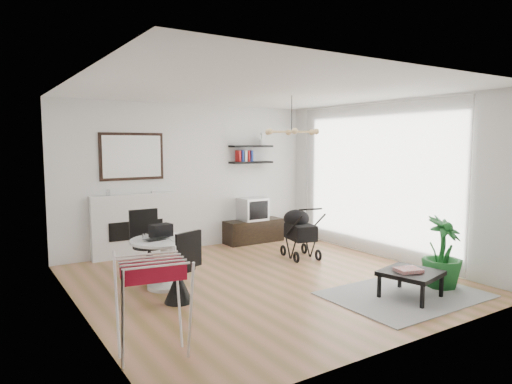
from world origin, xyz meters
TOP-DOWN VIEW (x-y plane):
  - floor at (0.00, 0.00)m, footprint 5.00×5.00m
  - ceiling at (0.00, 0.00)m, footprint 5.00×5.00m
  - wall_back at (0.00, 2.50)m, footprint 5.00×0.00m
  - wall_left at (-2.50, 0.00)m, footprint 0.00×5.00m
  - wall_right at (2.50, 0.00)m, footprint 0.00×5.00m
  - sheer_curtain at (2.40, 0.20)m, footprint 0.04×3.60m
  - fireplace at (-1.10, 2.42)m, footprint 1.50×0.17m
  - shelf_lower at (1.27, 2.37)m, footprint 0.90×0.25m
  - shelf_upper at (1.27, 2.37)m, footprint 0.90×0.25m
  - pendant_lamp at (0.70, 0.30)m, footprint 0.90×0.90m
  - tv_console at (1.27, 2.28)m, footprint 1.21×0.42m
  - crt_tv at (1.24, 2.28)m, footprint 0.51×0.45m
  - dining_table at (-1.32, 0.46)m, footprint 0.93×0.93m
  - laptop at (-1.43, 0.40)m, footprint 0.39×0.30m
  - black_bag at (-1.30, 0.63)m, footprint 0.33×0.24m
  - newspaper at (-1.12, 0.33)m, footprint 0.35×0.30m
  - drinking_glass at (-1.57, 0.56)m, footprint 0.05×0.05m
  - chair_far at (-1.35, 1.03)m, footprint 0.48×0.48m
  - chair_near at (-1.39, -0.19)m, footprint 0.47×0.49m
  - drying_rack at (-2.18, -1.43)m, footprint 0.72×0.68m
  - stroller at (1.28, 0.83)m, footprint 0.60×0.81m
  - rug at (1.19, -1.52)m, footprint 1.99×1.44m
  - coffee_table at (1.16, -1.63)m, footprint 0.80×0.80m
  - magazines at (1.11, -1.63)m, footprint 0.36×0.31m
  - potted_plant at (1.87, -1.58)m, footprint 0.65×0.65m

SIDE VIEW (x-z plane):
  - floor at x=0.00m, z-range 0.00..0.00m
  - rug at x=1.19m, z-range 0.00..0.01m
  - tv_console at x=1.27m, z-range 0.00..0.45m
  - chair_near at x=-1.39m, z-range -0.17..0.75m
  - coffee_table at x=1.16m, z-range 0.14..0.48m
  - chair_far at x=-1.35m, z-range -0.18..0.81m
  - magazines at x=1.11m, z-range 0.35..0.40m
  - stroller at x=1.28m, z-range -0.07..0.86m
  - dining_table at x=-1.32m, z-range 0.11..0.79m
  - potted_plant at x=1.87m, z-range 0.00..0.98m
  - drying_rack at x=-2.18m, z-range 0.02..0.97m
  - crt_tv at x=1.24m, z-range 0.45..0.90m
  - newspaper at x=-1.12m, z-range 0.68..0.69m
  - fireplace at x=-1.10m, z-range -0.39..1.77m
  - laptop at x=-1.43m, z-range 0.68..0.71m
  - drinking_glass at x=-1.57m, z-range 0.68..0.77m
  - black_bag at x=-1.30m, z-range 0.68..0.86m
  - wall_back at x=0.00m, z-range -1.15..3.85m
  - wall_left at x=-2.50m, z-range -1.15..3.85m
  - wall_right at x=2.50m, z-range -1.15..3.85m
  - sheer_curtain at x=2.40m, z-range 0.05..2.65m
  - shelf_lower at x=1.27m, z-range 1.58..1.62m
  - shelf_upper at x=1.27m, z-range 1.90..1.94m
  - pendant_lamp at x=0.70m, z-range 2.10..2.20m
  - ceiling at x=0.00m, z-range 2.70..2.70m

